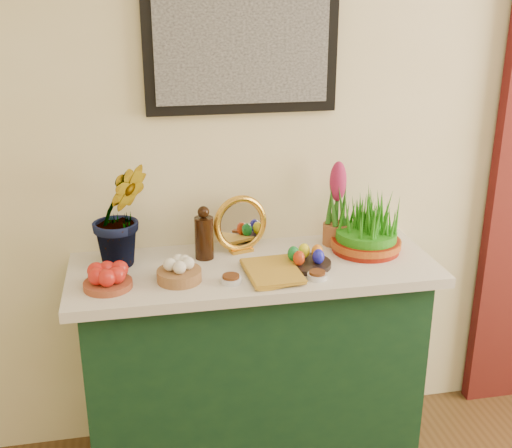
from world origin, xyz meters
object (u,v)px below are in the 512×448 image
Objects in this scene: book at (247,274)px; wheatgrass_sabzeh at (367,227)px; sideboard at (254,368)px; mirror at (240,225)px; hyacinth_green at (120,198)px.

wheatgrass_sabzeh reaches higher than book.
sideboard is 5.13× the size of book.
mirror is 0.28m from book.
mirror is (-0.03, 0.14, 0.58)m from sideboard.
mirror reaches higher than sideboard.
hyacinth_green is 0.97m from wheatgrass_sabzeh.
hyacinth_green reaches higher than book.
sideboard is at bearing -175.01° from wheatgrass_sabzeh.
mirror reaches higher than wheatgrass_sabzeh.
mirror is at bearing 168.65° from wheatgrass_sabzeh.
wheatgrass_sabzeh is at bearing 14.74° from book.
book reaches higher than sideboard.
wheatgrass_sabzeh is (0.52, 0.17, 0.08)m from book.
hyacinth_green is 2.08× the size of book.
hyacinth_green is at bearing -174.21° from mirror.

